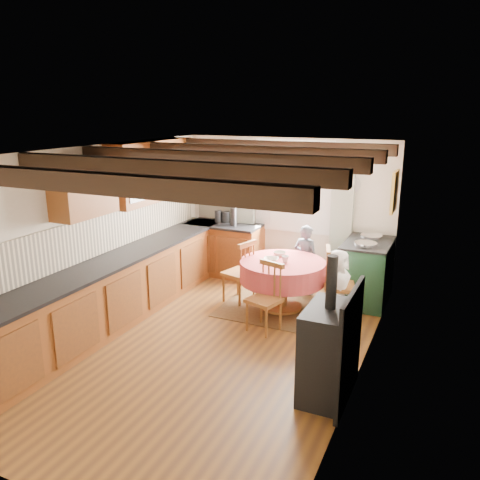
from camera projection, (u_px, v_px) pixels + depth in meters
The scene contains 41 objects.
floor at pixel (214, 343), 6.12m from camera, with size 3.60×5.50×0.00m, color brown.
ceiling at pixel (211, 151), 5.49m from camera, with size 3.60×5.50×0.00m, color white.
wall_back at pixel (287, 210), 8.22m from camera, with size 3.60×0.00×2.40m, color silver.
wall_front at pixel (31, 355), 3.39m from camera, with size 3.60×0.00×2.40m, color silver.
wall_left at pixel (94, 236), 6.52m from camera, with size 0.00×5.50×2.40m, color silver.
wall_right at pixel (365, 272), 5.09m from camera, with size 0.00×5.50×2.40m, color silver.
beam_a at pixel (91, 182), 3.76m from camera, with size 3.60×0.16×0.16m, color black.
beam_b at pixel (162, 168), 4.64m from camera, with size 3.60×0.16×0.16m, color black.
beam_c at pixel (211, 159), 5.51m from camera, with size 3.60×0.16×0.16m, color black.
beam_d at pixel (246, 152), 6.39m from camera, with size 3.60×0.16×0.16m, color black.
beam_e at pixel (273, 146), 7.27m from camera, with size 3.60×0.16×0.16m, color black.
splash_left at pixel (109, 231), 6.78m from camera, with size 0.02×4.50×0.55m, color beige.
splash_back at pixel (234, 205), 8.60m from camera, with size 1.40×0.02×0.55m, color beige.
base_cabinet_left at pixel (116, 292), 6.60m from camera, with size 0.60×5.30×0.88m, color brown.
base_cabinet_back at pixel (224, 250), 8.58m from camera, with size 1.30×0.60×0.88m, color brown.
worktop_left at pixel (114, 260), 6.48m from camera, with size 0.64×5.30×0.04m, color black.
worktop_back at pixel (224, 225), 8.44m from camera, with size 1.30×0.64×0.04m, color black.
wall_cabinet_glass at pixel (153, 171), 7.31m from camera, with size 0.34×1.80×0.90m, color brown.
wall_cabinet_solid at pixel (84, 189), 6.01m from camera, with size 0.34×0.90×0.70m, color brown.
window_frame at pixel (293, 187), 8.06m from camera, with size 1.34×0.03×1.54m, color white.
window_pane at pixel (294, 187), 8.07m from camera, with size 1.20×0.01×1.40m, color white.
curtain_left at pixel (245, 213), 8.46m from camera, with size 0.35×0.10×2.10m, color #A4A89F.
curtain_right at pixel (341, 222), 7.78m from camera, with size 0.35×0.10×2.10m, color #A4A89F.
curtain_rod at pixel (293, 151), 7.83m from camera, with size 0.03×0.03×2.00m, color black.
wall_picture at pixel (395, 192), 6.99m from camera, with size 0.04×0.50×0.60m, color gold.
wall_plate at pixel (351, 184), 7.65m from camera, with size 0.30×0.30×0.02m, color silver.
rug at pixel (281, 309), 7.15m from camera, with size 1.73×1.34×0.01m, color #472B1A.
dining_table at pixel (282, 286), 7.05m from camera, with size 1.23×1.23×0.74m, color #CB3040, non-canonical shape.
chair_near at pixel (264, 298), 6.35m from camera, with size 0.40×0.42×0.93m, color brown, non-canonical shape.
chair_left at pixel (239, 271), 7.34m from camera, with size 0.42×0.44×0.97m, color brown, non-canonical shape.
chair_right at pixel (339, 283), 6.75m from camera, with size 0.44×0.46×1.02m, color brown, non-canonical shape.
aga_range at pixel (366, 271), 7.33m from camera, with size 0.68×1.05×0.96m, color #1A3F27, non-canonical shape.
cast_iron_stove at pixel (329, 328), 4.83m from camera, with size 0.45×0.75×1.50m, color black, non-canonical shape.
child_far at pixel (306, 260), 7.63m from camera, with size 0.41×0.27×1.12m, color #4F5969.
child_right at pixel (338, 286), 6.63m from camera, with size 0.50×0.33×1.03m, color white.
bowl_a at pixel (271, 260), 6.94m from camera, with size 0.21×0.21×0.05m, color silver.
bowl_b at pixel (280, 254), 7.21m from camera, with size 0.19×0.19×0.06m, color silver.
cup at pixel (285, 259), 6.89m from camera, with size 0.10×0.10×0.10m, color silver.
canister_tall at pixel (218, 216), 8.52m from camera, with size 0.12×0.12×0.21m, color #262628.
canister_wide at pixel (226, 217), 8.53m from camera, with size 0.17×0.17×0.19m, color #262628.
canister_slim at pixel (233, 217), 8.25m from camera, with size 0.11×0.11×0.31m, color #262628.
Camera 1 is at (2.60, -4.93, 2.87)m, focal length 36.34 mm.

